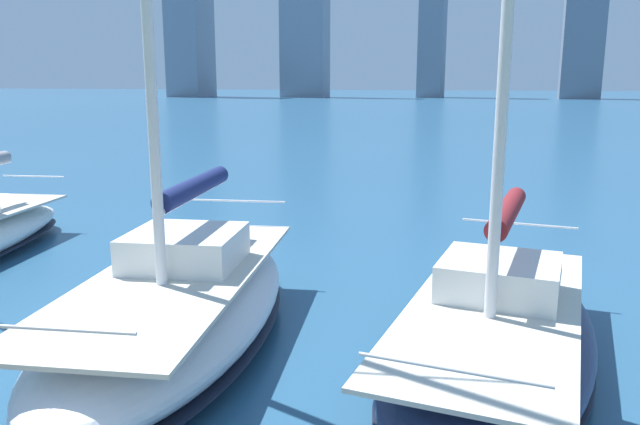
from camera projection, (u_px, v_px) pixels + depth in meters
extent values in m
cube|color=slate|center=(584.00, 32.00, 146.89)|extent=(9.09, 8.44, 31.02)
cube|color=gray|center=(434.00, 4.00, 158.40)|extent=(6.16, 9.35, 46.89)
cube|color=gray|center=(305.00, 1.00, 160.38)|extent=(11.87, 6.62, 48.87)
cube|color=gray|center=(188.00, 4.00, 165.00)|extent=(9.44, 10.91, 48.26)
ellipsoid|color=navy|center=(493.00, 337.00, 9.09)|extent=(3.48, 7.52, 0.92)
ellipsoid|color=black|center=(492.00, 353.00, 9.14)|extent=(3.50, 7.56, 0.10)
cube|color=beige|center=(495.00, 306.00, 8.99)|extent=(2.90, 6.60, 0.06)
cube|color=silver|center=(500.00, 277.00, 9.32)|extent=(1.83, 1.75, 0.55)
cylinder|color=silver|center=(507.00, 219.00, 9.66)|extent=(0.40, 3.06, 0.12)
cylinder|color=maroon|center=(507.00, 212.00, 9.63)|extent=(0.58, 2.84, 0.32)
cylinder|color=silver|center=(451.00, 370.00, 5.85)|extent=(1.83, 0.21, 0.04)
cylinder|color=silver|center=(519.00, 224.00, 11.85)|extent=(2.11, 0.24, 0.04)
ellipsoid|color=white|center=(178.00, 312.00, 9.77)|extent=(4.04, 7.88, 1.16)
ellipsoid|color=black|center=(179.00, 331.00, 9.83)|extent=(4.06, 7.92, 0.10)
cube|color=beige|center=(176.00, 274.00, 9.64)|extent=(3.38, 6.91, 0.06)
cube|color=silver|center=(185.00, 248.00, 10.01)|extent=(1.96, 1.91, 0.55)
cylinder|color=silver|center=(195.00, 194.00, 10.40)|extent=(0.63, 3.13, 0.12)
cylinder|color=navy|center=(195.00, 187.00, 10.38)|extent=(0.79, 2.92, 0.32)
cylinder|color=silver|center=(48.00, 329.00, 6.18)|extent=(1.84, 0.34, 0.04)
cylinder|color=silver|center=(234.00, 201.00, 12.81)|extent=(2.12, 0.39, 0.04)
cylinder|color=silver|center=(33.00, 176.00, 17.46)|extent=(1.83, 0.36, 0.04)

